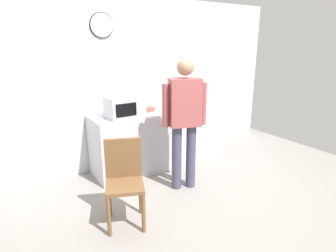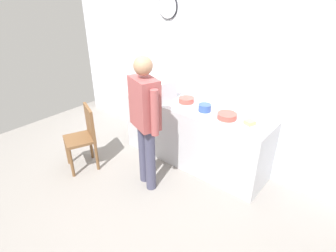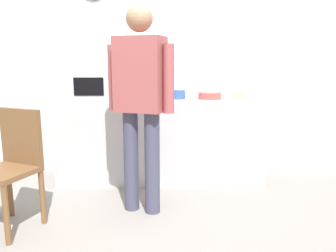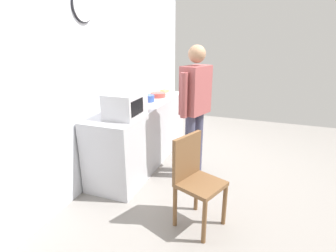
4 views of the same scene
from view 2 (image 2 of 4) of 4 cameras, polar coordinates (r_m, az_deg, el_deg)
ground_plane at (r=3.69m, az=-8.86°, el=-14.33°), size 6.00×6.00×0.00m
back_wall at (r=4.13m, az=6.72°, el=11.33°), size 5.40×0.13×2.60m
kitchen_counter at (r=4.06m, az=5.39°, el=-1.89°), size 2.22×0.62×0.91m
microwave at (r=4.11m, az=-2.58°, el=7.89°), size 0.50×0.39×0.30m
sandwich_plate at (r=3.46m, az=16.72°, el=0.41°), size 0.24×0.24×0.07m
salad_bowl at (r=3.99m, az=3.86°, el=5.46°), size 0.22×0.22×0.07m
cereal_bowl at (r=3.73m, az=7.72°, el=3.82°), size 0.17×0.17×0.10m
mixing_bowl at (r=3.57m, az=12.28°, el=2.08°), size 0.25×0.25×0.07m
fork_utensil at (r=3.77m, az=16.29°, el=2.46°), size 0.10×0.16×0.01m
spoon_utensil at (r=4.35m, az=2.18°, el=6.95°), size 0.05×0.17×0.01m
person_standing at (r=3.30m, az=-4.81°, el=2.13°), size 0.56×0.36×1.76m
wooden_chair at (r=4.09m, az=-17.20°, el=-1.79°), size 0.52×0.52×0.94m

